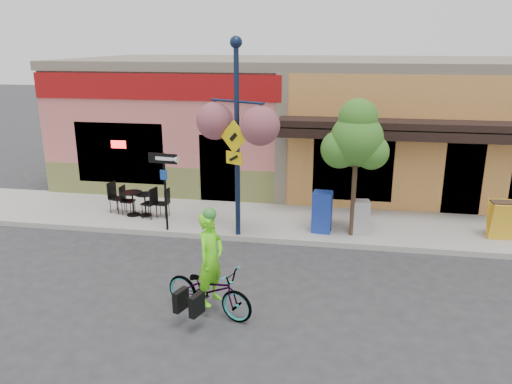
% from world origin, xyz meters
% --- Properties ---
extents(ground, '(90.00, 90.00, 0.00)m').
position_xyz_m(ground, '(0.00, 0.00, 0.00)').
color(ground, '#2D2D30').
rests_on(ground, ground).
extents(sidewalk, '(24.00, 3.00, 0.15)m').
position_xyz_m(sidewalk, '(0.00, 2.00, 0.07)').
color(sidewalk, '#9E9B93').
rests_on(sidewalk, ground).
extents(curb, '(24.00, 0.12, 0.15)m').
position_xyz_m(curb, '(0.00, 0.55, 0.07)').
color(curb, '#A8A59E').
rests_on(curb, ground).
extents(building, '(18.20, 8.20, 4.50)m').
position_xyz_m(building, '(0.00, 7.50, 2.25)').
color(building, '#C56661').
rests_on(building, ground).
extents(bicycle, '(2.03, 1.26, 1.00)m').
position_xyz_m(bicycle, '(-1.57, -3.16, 0.50)').
color(bicycle, maroon).
rests_on(bicycle, ground).
extents(cyclist_rider, '(0.63, 0.77, 1.82)m').
position_xyz_m(cyclist_rider, '(-1.52, -3.16, 0.91)').
color(cyclist_rider, '#6CFF1A').
rests_on(cyclist_rider, ground).
extents(lamp_post, '(1.75, 1.27, 5.09)m').
position_xyz_m(lamp_post, '(-1.79, 0.65, 2.70)').
color(lamp_post, '#12203B').
rests_on(lamp_post, sidewalk).
extents(one_way_sign, '(0.84, 0.27, 2.15)m').
position_xyz_m(one_way_sign, '(-3.77, 0.65, 1.22)').
color(one_way_sign, black).
rests_on(one_way_sign, sidewalk).
extents(cafe_set_left, '(1.50, 0.82, 0.88)m').
position_xyz_m(cafe_set_left, '(-4.79, 1.64, 0.59)').
color(cafe_set_left, black).
rests_on(cafe_set_left, sidewalk).
extents(cafe_set_right, '(1.71, 1.16, 0.94)m').
position_xyz_m(cafe_set_right, '(-5.16, 1.62, 0.62)').
color(cafe_set_right, black).
rests_on(cafe_set_right, sidewalk).
extents(newspaper_box_blue, '(0.54, 0.49, 1.12)m').
position_xyz_m(newspaper_box_blue, '(0.40, 1.24, 0.71)').
color(newspaper_box_blue, '#1A35A0').
rests_on(newspaper_box_blue, sidewalk).
extents(newspaper_box_grey, '(0.47, 0.43, 0.91)m').
position_xyz_m(newspaper_box_grey, '(1.42, 1.29, 0.61)').
color(newspaper_box_grey, '#A1A1A1').
rests_on(newspaper_box_grey, sidewalk).
extents(street_tree, '(1.76, 1.76, 3.66)m').
position_xyz_m(street_tree, '(1.19, 1.12, 1.98)').
color(street_tree, '#3D7A26').
rests_on(street_tree, sidewalk).
extents(sandwich_board, '(0.63, 0.47, 1.01)m').
position_xyz_m(sandwich_board, '(5.01, 1.34, 0.66)').
color(sandwich_board, yellow).
rests_on(sandwich_board, sidewalk).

